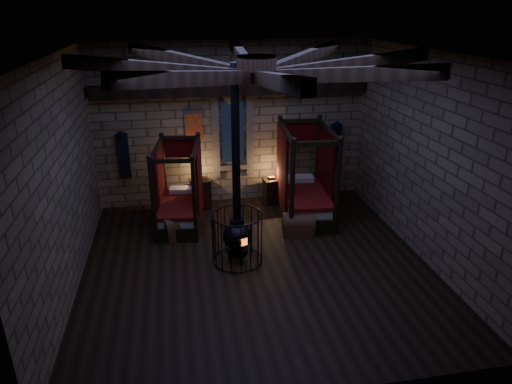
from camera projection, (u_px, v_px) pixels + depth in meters
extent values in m
cube|color=black|center=(256.00, 264.00, 9.46)|extent=(7.00, 7.00, 0.01)
cube|color=#847054|center=(232.00, 125.00, 11.84)|extent=(7.00, 0.02, 4.20)
cube|color=#847054|center=(309.00, 265.00, 5.48)|extent=(7.00, 0.02, 4.20)
cube|color=#847054|center=(63.00, 181.00, 8.08)|extent=(0.02, 7.00, 4.20)
cube|color=#847054|center=(426.00, 158.00, 9.24)|extent=(0.02, 7.00, 4.20)
cube|color=black|center=(256.00, 54.00, 7.86)|extent=(7.00, 7.00, 0.01)
cube|color=black|center=(232.00, 89.00, 11.32)|extent=(6.86, 0.35, 0.30)
cylinder|color=black|center=(256.00, 63.00, 7.92)|extent=(0.70, 0.70, 0.25)
cube|color=black|center=(233.00, 133.00, 11.87)|extent=(0.55, 0.04, 1.60)
cube|color=maroon|center=(194.00, 127.00, 11.64)|extent=(0.45, 0.03, 0.65)
cube|color=black|center=(123.00, 156.00, 11.48)|extent=(0.30, 0.10, 1.15)
cube|color=black|center=(335.00, 145.00, 12.41)|extent=(0.30, 0.10, 1.15)
cube|color=black|center=(181.00, 218.00, 11.11)|extent=(1.21, 1.99, 0.32)
cube|color=beige|center=(180.00, 209.00, 11.02)|extent=(1.08, 1.83, 0.20)
cube|color=maroon|center=(180.00, 204.00, 10.97)|extent=(1.14, 1.87, 0.09)
cube|color=beige|center=(182.00, 190.00, 11.57)|extent=(0.67, 0.40, 0.13)
cube|color=#4E0806|center=(181.00, 148.00, 11.40)|extent=(0.99, 0.17, 0.50)
cylinder|color=black|center=(153.00, 202.00, 9.95)|extent=(0.10, 0.10, 1.98)
cylinder|color=black|center=(165.00, 174.00, 11.61)|extent=(0.10, 0.10, 1.98)
cylinder|color=black|center=(195.00, 202.00, 9.99)|extent=(0.10, 0.10, 1.98)
cylinder|color=black|center=(200.00, 173.00, 11.65)|extent=(0.10, 0.10, 1.98)
cube|color=#4E0806|center=(160.00, 181.00, 11.01)|extent=(0.23, 1.35, 1.76)
cube|color=#4E0806|center=(199.00, 181.00, 11.05)|extent=(0.23, 1.35, 1.76)
cube|color=black|center=(304.00, 210.00, 11.53)|extent=(1.30, 2.24, 0.37)
cube|color=beige|center=(305.00, 199.00, 11.42)|extent=(1.16, 2.06, 0.23)
cube|color=maroon|center=(305.00, 194.00, 11.36)|extent=(1.22, 2.11, 0.10)
cube|color=beige|center=(299.00, 179.00, 12.05)|extent=(0.75, 0.42, 0.14)
cube|color=#4E0806|center=(299.00, 132.00, 11.85)|extent=(1.14, 0.15, 0.57)
cylinder|color=black|center=(292.00, 191.00, 10.17)|extent=(0.11, 0.11, 2.27)
cylinder|color=black|center=(279.00, 162.00, 12.07)|extent=(0.11, 0.11, 2.27)
cylinder|color=black|center=(337.00, 189.00, 10.26)|extent=(0.11, 0.11, 2.27)
cylinder|color=black|center=(317.00, 160.00, 12.16)|extent=(0.11, 0.11, 2.27)
cube|color=#4E0806|center=(282.00, 169.00, 11.39)|extent=(0.20, 1.55, 2.01)
cube|color=#4E0806|center=(325.00, 168.00, 11.48)|extent=(0.20, 1.55, 2.01)
cube|color=brown|center=(180.00, 230.00, 10.55)|extent=(0.93, 0.77, 0.33)
cylinder|color=brown|center=(180.00, 223.00, 10.48)|extent=(0.93, 0.77, 0.49)
cube|color=#AB8F34|center=(165.00, 234.00, 10.35)|extent=(0.25, 0.48, 0.35)
cube|color=#AB8F34|center=(194.00, 226.00, 10.74)|extent=(0.25, 0.48, 0.35)
cube|color=brown|center=(298.00, 228.00, 10.65)|extent=(0.81, 0.57, 0.31)
cylinder|color=brown|center=(299.00, 222.00, 10.59)|extent=(0.81, 0.57, 0.45)
cube|color=#AB8F34|center=(284.00, 228.00, 10.64)|extent=(0.12, 0.47, 0.33)
cube|color=#AB8F34|center=(313.00, 228.00, 10.65)|extent=(0.12, 0.47, 0.33)
cube|color=black|center=(201.00, 195.00, 11.94)|extent=(0.54, 0.53, 0.75)
cube|color=black|center=(200.00, 181.00, 11.79)|extent=(0.59, 0.58, 0.04)
cylinder|color=#AB8F34|center=(200.00, 177.00, 11.75)|extent=(0.11, 0.11, 0.17)
cube|color=black|center=(271.00, 192.00, 12.25)|extent=(0.44, 0.43, 0.66)
cube|color=black|center=(272.00, 180.00, 12.12)|extent=(0.48, 0.47, 0.04)
cube|color=brown|center=(272.00, 178.00, 12.10)|extent=(0.18, 0.14, 0.05)
cylinder|color=black|center=(238.00, 251.00, 9.49)|extent=(0.43, 0.43, 0.11)
sphere|color=black|center=(237.00, 236.00, 9.36)|extent=(0.60, 0.60, 0.60)
cylinder|color=black|center=(237.00, 222.00, 9.24)|extent=(0.30, 0.30, 0.15)
cube|color=#FF5914|center=(244.00, 242.00, 9.12)|extent=(0.15, 0.07, 0.15)
cylinder|color=black|center=(236.00, 146.00, 8.62)|extent=(0.16, 0.16, 3.09)
torus|color=black|center=(238.00, 259.00, 9.56)|extent=(1.06, 1.06, 0.03)
torus|color=black|center=(237.00, 215.00, 9.17)|extent=(1.06, 1.06, 0.03)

